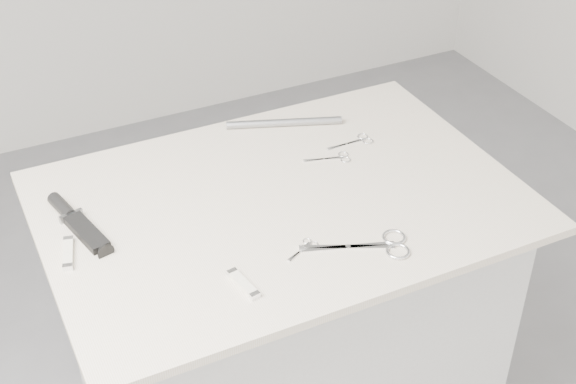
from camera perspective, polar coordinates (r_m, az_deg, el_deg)
name	(u,v)px	position (r m, az deg, el deg)	size (l,w,h in m)	color
plinth	(283,353)	(2.01, -0.38, -11.40)	(0.90, 0.60, 0.90)	beige
display_board	(282,202)	(1.70, -0.44, -0.71)	(1.00, 0.70, 0.02)	beige
large_shears	(379,245)	(1.57, 6.48, -3.78)	(0.21, 0.13, 0.01)	silver
embroidery_scissors_a	(357,141)	(1.89, 4.92, 3.62)	(0.11, 0.05, 0.00)	silver
embroidery_scissors_b	(335,158)	(1.82, 3.36, 2.43)	(0.11, 0.06, 0.00)	silver
tiny_scissors	(305,248)	(1.56, 1.19, -3.97)	(0.08, 0.05, 0.00)	silver
sheathed_knife	(75,221)	(1.67, -14.89, -1.98)	(0.08, 0.22, 0.03)	black
pocket_knife_a	(243,284)	(1.48, -3.20, -6.55)	(0.03, 0.09, 0.01)	silver
pocket_knife_b	(68,253)	(1.60, -15.37, -4.21)	(0.04, 0.10, 0.01)	silver
metal_rail	(284,123)	(1.94, -0.28, 4.96)	(0.02, 0.02, 0.28)	gray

